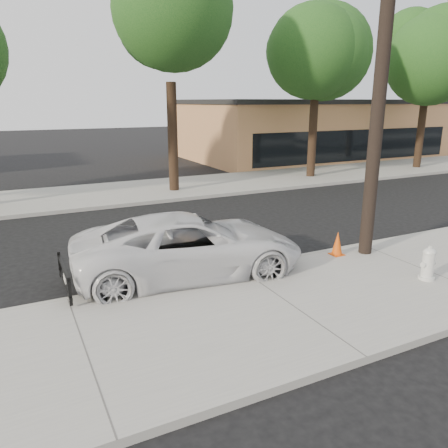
# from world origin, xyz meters

# --- Properties ---
(ground) EXTENTS (120.00, 120.00, 0.00)m
(ground) POSITION_xyz_m (0.00, 0.00, 0.00)
(ground) COLOR black
(ground) RESTS_ON ground
(near_sidewalk) EXTENTS (90.00, 4.40, 0.15)m
(near_sidewalk) POSITION_xyz_m (0.00, -4.30, 0.07)
(near_sidewalk) COLOR gray
(near_sidewalk) RESTS_ON ground
(far_sidewalk) EXTENTS (90.00, 5.00, 0.15)m
(far_sidewalk) POSITION_xyz_m (0.00, 8.50, 0.07)
(far_sidewalk) COLOR gray
(far_sidewalk) RESTS_ON ground
(curb_near) EXTENTS (90.00, 0.12, 0.16)m
(curb_near) POSITION_xyz_m (0.00, -2.10, 0.07)
(curb_near) COLOR #9E9B93
(curb_near) RESTS_ON ground
(building_main) EXTENTS (18.00, 10.00, 4.00)m
(building_main) POSITION_xyz_m (16.00, 16.00, 2.00)
(building_main) COLOR #B8854D
(building_main) RESTS_ON ground
(utility_pole) EXTENTS (1.40, 0.34, 9.00)m
(utility_pole) POSITION_xyz_m (3.60, -2.70, 4.70)
(utility_pole) COLOR black
(utility_pole) RESTS_ON near_sidewalk
(tree_c) EXTENTS (4.96, 4.80, 9.55)m
(tree_c) POSITION_xyz_m (2.22, 7.64, 6.91)
(tree_c) COLOR black
(tree_c) RESTS_ON far_sidewalk
(tree_d) EXTENTS (4.50, 4.35, 8.75)m
(tree_d) POSITION_xyz_m (10.20, 7.95, 6.37)
(tree_d) COLOR black
(tree_d) RESTS_ON far_sidewalk
(tree_e) EXTENTS (4.80, 4.65, 9.25)m
(tree_e) POSITION_xyz_m (18.21, 7.74, 6.70)
(tree_e) COLOR black
(tree_e) RESTS_ON far_sidewalk
(police_cruiser) EXTENTS (5.73, 3.19, 1.52)m
(police_cruiser) POSITION_xyz_m (-1.12, -1.76, 0.76)
(police_cruiser) COLOR silver
(police_cruiser) RESTS_ON ground
(fire_hydrant) EXTENTS (0.39, 0.36, 0.75)m
(fire_hydrant) POSITION_xyz_m (3.54, -4.72, 0.51)
(fire_hydrant) COLOR silver
(fire_hydrant) RESTS_ON near_sidewalk
(traffic_cone) EXTENTS (0.33, 0.33, 0.64)m
(traffic_cone) POSITION_xyz_m (2.80, -2.50, 0.46)
(traffic_cone) COLOR #DD4D0B
(traffic_cone) RESTS_ON near_sidewalk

